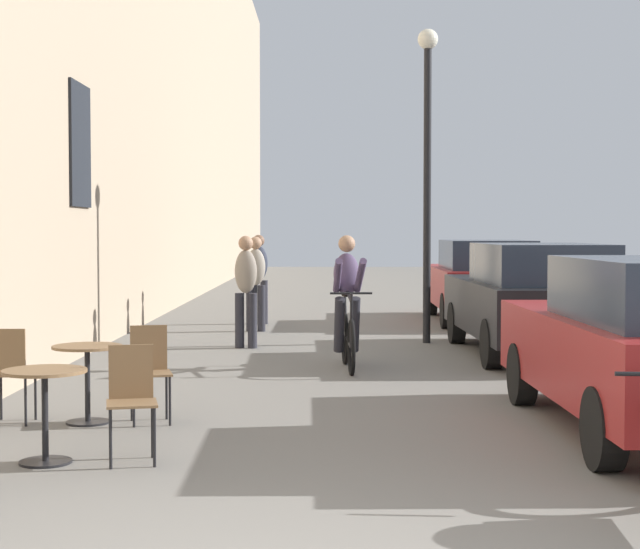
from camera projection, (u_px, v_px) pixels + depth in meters
name	position (u px, v px, depth m)	size (l,w,h in m)	color
cafe_table_near	(45.00, 395.00, 7.79)	(0.64, 0.64, 0.72)	black
cafe_chair_near_toward_street	(131.00, 394.00, 7.86)	(0.45, 0.45, 0.89)	black
cafe_table_mid	(87.00, 367.00, 9.41)	(0.64, 0.64, 0.72)	black
cafe_chair_mid_toward_street	(150.00, 366.00, 9.48)	(0.46, 0.46, 0.89)	black
cafe_chair_mid_toward_wall	(10.00, 368.00, 9.34)	(0.38, 0.38, 0.89)	black
cyclist_on_bicycle	(347.00, 305.00, 13.19)	(0.52, 1.76, 1.74)	black
pedestrian_near	(246.00, 285.00, 15.37)	(0.38, 0.30, 1.69)	#26262D
pedestrian_mid	(256.00, 278.00, 17.89)	(0.36, 0.27, 1.66)	#26262D
pedestrian_far	(259.00, 274.00, 19.30)	(0.36, 0.26, 1.68)	#26262D
street_lamp	(427.00, 145.00, 15.96)	(0.32, 0.32, 4.90)	black
parked_car_second	(534.00, 298.00, 14.42)	(1.98, 4.52, 1.59)	black
parked_car_third	(483.00, 280.00, 19.71)	(1.90, 4.45, 1.58)	maroon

